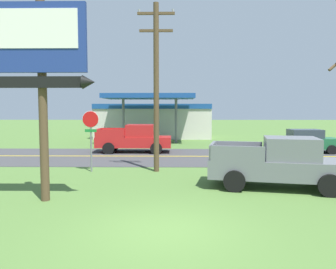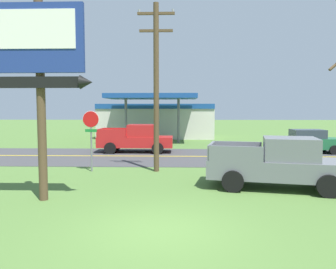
{
  "view_description": "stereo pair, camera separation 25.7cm",
  "coord_description": "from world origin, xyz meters",
  "views": [
    {
      "loc": [
        0.26,
        -7.95,
        3.01
      ],
      "look_at": [
        0.0,
        8.0,
        1.8
      ],
      "focal_mm": 35.13,
      "sensor_mm": 36.0,
      "label": 1
    },
    {
      "loc": [
        0.52,
        -7.95,
        3.01
      ],
      "look_at": [
        0.0,
        8.0,
        1.8
      ],
      "focal_mm": 35.13,
      "sensor_mm": 36.0,
      "label": 2
    }
  ],
  "objects": [
    {
      "name": "ground_plane",
      "position": [
        0.0,
        0.0,
        0.0
      ],
      "size": [
        180.0,
        180.0,
        0.0
      ],
      "primitive_type": "plane",
      "color": "#4C7033"
    },
    {
      "name": "road_asphalt",
      "position": [
        0.0,
        13.0,
        0.01
      ],
      "size": [
        140.0,
        8.0,
        0.02
      ],
      "primitive_type": "cube",
      "color": "#3D3D3F",
      "rests_on": "ground"
    },
    {
      "name": "road_centre_line",
      "position": [
        0.0,
        13.0,
        0.02
      ],
      "size": [
        126.0,
        0.2,
        0.01
      ],
      "primitive_type": "cube",
      "color": "gold",
      "rests_on": "road_asphalt"
    },
    {
      "name": "motel_sign",
      "position": [
        -3.92,
        2.55,
        4.6
      ],
      "size": [
        3.27,
        0.54,
        6.66
      ],
      "color": "brown",
      "rests_on": "ground"
    },
    {
      "name": "stop_sign",
      "position": [
        -3.72,
        7.78,
        2.03
      ],
      "size": [
        0.8,
        0.08,
        2.95
      ],
      "color": "slate",
      "rests_on": "ground"
    },
    {
      "name": "utility_pole",
      "position": [
        -0.56,
        7.91,
        4.29
      ],
      "size": [
        1.77,
        0.26,
        8.04
      ],
      "color": "brown",
      "rests_on": "ground"
    },
    {
      "name": "gas_station",
      "position": [
        -1.9,
        27.55,
        1.94
      ],
      "size": [
        12.0,
        11.5,
        4.4
      ],
      "color": "beige",
      "rests_on": "ground"
    },
    {
      "name": "pickup_grey_parked_on_lawn",
      "position": [
        4.34,
        4.57,
        0.96
      ],
      "size": [
        5.49,
        3.02,
        1.96
      ],
      "color": "slate",
      "rests_on": "ground"
    },
    {
      "name": "pickup_red_on_road",
      "position": [
        -2.44,
        15.0,
        0.96
      ],
      "size": [
        5.2,
        2.24,
        1.96
      ],
      "color": "red",
      "rests_on": "ground"
    },
    {
      "name": "car_green_near_lane",
      "position": [
        9.55,
        15.0,
        0.83
      ],
      "size": [
        4.2,
        2.0,
        1.64
      ],
      "color": "#1E6038",
      "rests_on": "ground"
    }
  ]
}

